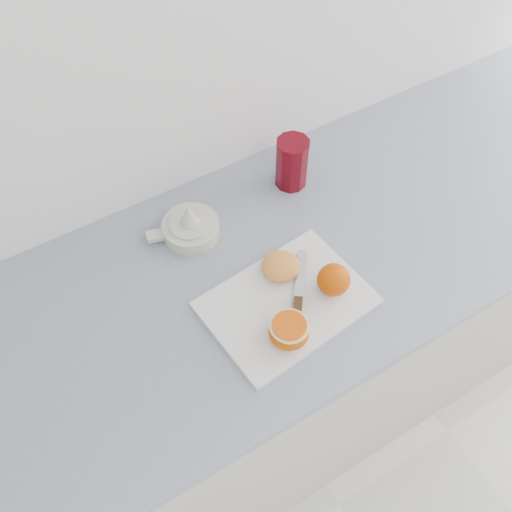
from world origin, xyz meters
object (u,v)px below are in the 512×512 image
object	(u,v)px
half_orange	(289,331)
counter	(295,339)
citrus_juicer	(190,226)
cutting_board	(287,303)
red_tumbler	(292,164)

from	to	relation	value
half_orange	counter	bearing A→B (deg)	47.55
half_orange	citrus_juicer	size ratio (longest dim) A/B	0.49
half_orange	citrus_juicer	distance (m)	0.34
cutting_board	counter	bearing A→B (deg)	41.82
cutting_board	citrus_juicer	xyz separation A→B (m)	(-0.08, 0.27, 0.02)
half_orange	red_tumbler	distance (m)	0.43
counter	cutting_board	distance (m)	0.48
counter	half_orange	size ratio (longest dim) A/B	29.19
counter	red_tumbler	size ratio (longest dim) A/B	18.01
cutting_board	half_orange	bearing A→B (deg)	-120.85
counter	citrus_juicer	distance (m)	0.53
cutting_board	half_orange	xyz separation A→B (m)	(-0.04, -0.07, 0.03)
counter	half_orange	xyz separation A→B (m)	(-0.16, -0.18, 0.48)
citrus_juicer	red_tumbler	world-z (taller)	red_tumbler
cutting_board	citrus_juicer	bearing A→B (deg)	107.02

